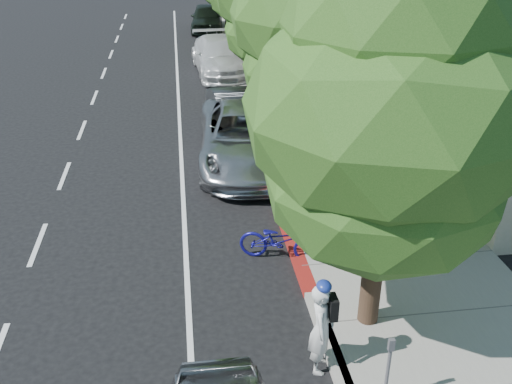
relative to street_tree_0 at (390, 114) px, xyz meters
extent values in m
plane|color=black|center=(-0.90, 2.00, -4.40)|extent=(120.00, 120.00, 0.00)
cube|color=gray|center=(1.40, 10.00, -4.32)|extent=(4.60, 56.00, 0.15)
cube|color=#9E998E|center=(-0.90, 10.00, -4.32)|extent=(0.30, 56.00, 0.15)
cube|color=maroon|center=(-0.90, 3.00, -4.32)|extent=(0.32, 4.00, 0.15)
cylinder|color=black|center=(0.00, 0.00, -3.12)|extent=(0.40, 0.40, 2.54)
ellipsoid|color=#224C16|center=(0.00, 0.00, -1.13)|extent=(4.23, 4.23, 3.38)
ellipsoid|color=#224C16|center=(0.00, 0.00, 0.11)|extent=(4.98, 4.98, 3.98)
ellipsoid|color=#224C16|center=(0.00, 0.00, 1.42)|extent=(3.73, 3.73, 2.99)
cylinder|color=black|center=(0.00, 6.00, -2.98)|extent=(0.40, 0.40, 2.83)
ellipsoid|color=#224C16|center=(0.00, 6.00, -0.76)|extent=(3.58, 3.58, 2.86)
ellipsoid|color=#224C16|center=(0.00, 6.00, 0.61)|extent=(4.21, 4.21, 3.37)
cylinder|color=black|center=(0.00, 12.00, -3.06)|extent=(0.40, 0.40, 2.67)
ellipsoid|color=#224C16|center=(0.00, 12.00, -0.96)|extent=(3.51, 3.51, 2.81)
cylinder|color=black|center=(0.00, 18.00, -2.86)|extent=(0.40, 0.40, 3.08)
cylinder|color=black|center=(0.00, 24.00, -3.04)|extent=(0.40, 0.40, 2.71)
cylinder|color=black|center=(0.00, 30.00, -3.15)|extent=(0.40, 0.40, 2.49)
imported|color=silver|center=(-1.21, -1.00, -3.51)|extent=(0.59, 0.74, 1.77)
imported|color=navy|center=(-1.30, 2.56, -3.89)|extent=(2.06, 1.28, 1.02)
imported|color=#AEAFB3|center=(-1.40, 8.25, -3.51)|extent=(3.38, 6.58, 1.78)
imported|color=black|center=(-1.44, 11.00, -3.66)|extent=(2.00, 4.58, 1.46)
imported|color=silver|center=(-1.40, 19.25, -3.55)|extent=(2.74, 5.94, 1.68)
imported|color=black|center=(-1.40, 29.80, -3.56)|extent=(2.35, 5.05, 1.67)
imported|color=black|center=(2.40, 7.07, -3.44)|extent=(0.87, 0.72, 1.62)
camera|label=1|loc=(-3.39, -8.53, 3.09)|focal=40.00mm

